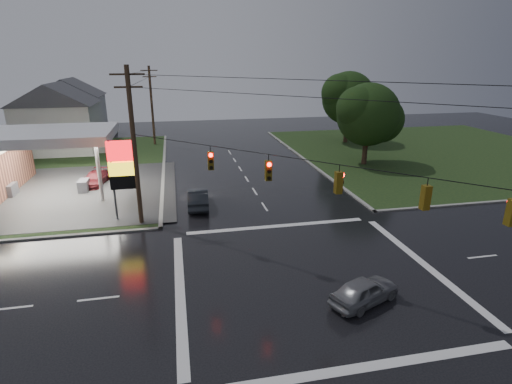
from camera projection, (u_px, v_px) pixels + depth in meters
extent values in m
plane|color=black|center=(309.00, 276.00, 21.97)|extent=(120.00, 120.00, 0.00)
cube|color=black|center=(436.00, 152.00, 51.08)|extent=(36.00, 36.00, 0.08)
cube|color=#2D2D2D|center=(24.00, 194.00, 34.83)|extent=(26.00, 18.00, 0.02)
cylinder|color=silver|center=(99.00, 173.00, 32.62)|extent=(0.30, 0.30, 5.00)
cylinder|color=silver|center=(109.00, 156.00, 38.19)|extent=(0.30, 0.30, 5.00)
cube|color=silver|center=(38.00, 136.00, 33.59)|extent=(12.00, 8.00, 0.80)
cube|color=white|center=(39.00, 141.00, 33.72)|extent=(11.40, 7.40, 0.04)
cube|color=#59595E|center=(10.00, 190.00, 34.49)|extent=(0.80, 1.60, 1.10)
cube|color=#59595E|center=(84.00, 186.00, 35.64)|extent=(0.80, 1.60, 1.10)
cylinder|color=#59595E|center=(113.00, 181.00, 28.61)|extent=(0.16, 0.16, 6.00)
cylinder|color=#59595E|center=(136.00, 180.00, 28.91)|extent=(0.16, 0.16, 6.00)
cube|color=red|center=(121.00, 151.00, 28.06)|extent=(2.00, 0.35, 1.40)
cube|color=yellow|center=(123.00, 169.00, 28.47)|extent=(2.00, 0.35, 1.00)
cube|color=black|center=(125.00, 182.00, 28.79)|extent=(2.00, 0.35, 1.00)
cylinder|color=#382619|center=(135.00, 149.00, 27.23)|extent=(0.32, 0.32, 11.00)
cube|color=#382619|center=(127.00, 74.00, 25.67)|extent=(2.20, 0.12, 0.12)
cube|color=#382619|center=(128.00, 87.00, 25.93)|extent=(1.80, 0.12, 0.12)
cylinder|color=#382619|center=(152.00, 106.00, 53.78)|extent=(0.32, 0.32, 10.50)
cube|color=#382619|center=(149.00, 70.00, 52.30)|extent=(2.20, 0.12, 0.12)
cube|color=#382619|center=(149.00, 77.00, 52.56)|extent=(1.80, 0.12, 0.12)
cube|color=#59470C|center=(211.00, 161.00, 23.69)|extent=(0.34, 0.34, 1.10)
cylinder|color=#FF0C07|center=(211.00, 155.00, 23.39)|extent=(0.22, 0.08, 0.22)
cube|color=#59470C|center=(268.00, 171.00, 21.59)|extent=(0.34, 0.34, 1.10)
cylinder|color=#FF0C07|center=(269.00, 165.00, 21.28)|extent=(0.22, 0.08, 0.22)
cube|color=#59470C|center=(338.00, 183.00, 19.49)|extent=(0.34, 0.34, 1.10)
cylinder|color=#FF0C07|center=(343.00, 175.00, 19.41)|extent=(0.08, 0.22, 0.22)
cube|color=#59470C|center=(426.00, 198.00, 17.39)|extent=(0.34, 0.34, 1.10)
cylinder|color=#FF0C07|center=(424.00, 188.00, 17.45)|extent=(0.22, 0.08, 0.22)
cube|color=#59470C|center=(512.00, 212.00, 15.71)|extent=(0.34, 0.34, 1.10)
cylinder|color=#FF0C07|center=(510.00, 202.00, 15.77)|extent=(0.22, 0.08, 0.22)
cube|color=silver|center=(59.00, 128.00, 50.43)|extent=(9.00, 8.00, 6.00)
cube|color=gray|center=(106.00, 147.00, 52.27)|extent=(1.60, 4.80, 0.80)
cube|color=silver|center=(72.00, 116.00, 61.39)|extent=(9.00, 8.00, 6.00)
cube|color=gray|center=(110.00, 131.00, 63.23)|extent=(1.60, 4.80, 0.80)
cylinder|color=black|center=(366.00, 142.00, 44.28)|extent=(0.56, 0.56, 5.04)
sphere|color=black|center=(368.00, 115.00, 43.31)|extent=(6.80, 6.80, 6.80)
sphere|color=black|center=(381.00, 120.00, 44.11)|extent=(5.10, 5.10, 5.10)
sphere|color=black|center=(359.00, 109.00, 42.45)|extent=(4.76, 4.76, 4.76)
cylinder|color=black|center=(346.00, 123.00, 55.91)|extent=(0.56, 0.56, 5.60)
sphere|color=black|center=(348.00, 98.00, 54.83)|extent=(7.20, 7.20, 7.20)
sphere|color=black|center=(359.00, 103.00, 55.68)|extent=(5.40, 5.40, 5.40)
sphere|color=black|center=(340.00, 93.00, 53.93)|extent=(5.04, 5.04, 5.04)
imported|color=black|center=(198.00, 198.00, 32.00)|extent=(1.84, 4.64, 1.50)
imported|color=slate|center=(365.00, 291.00, 19.36)|extent=(4.11, 2.94, 1.30)
imported|color=#531317|center=(95.00, 179.00, 37.60)|extent=(2.43, 4.52, 1.25)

